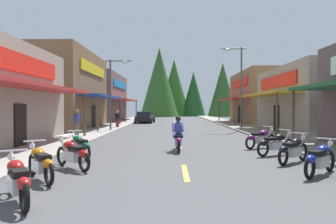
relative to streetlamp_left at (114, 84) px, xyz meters
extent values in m
cube|color=#4C4C4F|center=(4.95, 0.91, -3.81)|extent=(9.75, 79.34, 0.10)
cube|color=#9E9991|center=(-1.28, 0.91, -3.70)|extent=(2.71, 79.34, 0.12)
cube|color=gray|center=(11.18, 0.91, -3.70)|extent=(2.71, 79.34, 0.12)
cube|color=#E0C64C|center=(4.95, -15.30, -3.75)|extent=(0.16, 2.40, 0.01)
cube|color=#E0C64C|center=(4.95, -8.78, -3.75)|extent=(0.16, 2.40, 0.01)
cube|color=#E0C64C|center=(4.95, -2.25, -3.75)|extent=(0.16, 2.40, 0.01)
cube|color=#E0C64C|center=(4.95, 2.89, -3.75)|extent=(0.16, 2.40, 0.01)
cube|color=#E0C64C|center=(4.95, 8.39, -3.75)|extent=(0.16, 2.40, 0.01)
cube|color=#E0C64C|center=(4.95, 14.55, -3.75)|extent=(0.16, 2.40, 0.01)
cube|color=#E0C64C|center=(4.95, 21.07, -3.75)|extent=(0.16, 2.40, 0.01)
cube|color=#E0C64C|center=(4.95, 27.43, -3.75)|extent=(0.16, 2.40, 0.01)
cube|color=#B72D28|center=(-1.74, -10.02, -0.86)|extent=(1.80, 10.81, 0.16)
cylinder|color=brown|center=(-1.04, -4.82, -2.35)|extent=(0.14, 0.14, 2.82)
cube|color=red|center=(-2.58, -10.02, 0.28)|extent=(0.10, 8.41, 0.90)
cube|color=black|center=(-2.60, -10.02, -2.71)|extent=(0.08, 1.10, 2.10)
cube|color=brown|center=(-6.54, 3.70, -0.30)|extent=(7.81, 11.54, 6.90)
cube|color=navy|center=(-1.74, 3.70, -0.86)|extent=(1.80, 10.39, 0.16)
cylinder|color=brown|center=(-1.04, -1.29, -2.35)|extent=(0.14, 0.14, 2.82)
cylinder|color=brown|center=(-1.04, 8.70, -2.35)|extent=(0.14, 0.14, 2.82)
cube|color=yellow|center=(-2.58, 3.70, 1.63)|extent=(0.10, 8.08, 0.90)
cube|color=black|center=(-2.60, 3.70, -2.71)|extent=(0.08, 1.10, 2.10)
cube|color=brown|center=(-6.51, 18.14, -0.54)|extent=(7.75, 13.40, 6.43)
cube|color=#B72D28|center=(-1.74, 18.14, -0.86)|extent=(1.80, 12.06, 0.16)
cylinder|color=brown|center=(-1.04, 12.31, -2.35)|extent=(0.14, 0.14, 2.82)
cylinder|color=brown|center=(-1.04, 23.97, -2.35)|extent=(0.14, 0.14, 2.82)
cube|color=#197FCC|center=(-2.58, 18.14, 1.26)|extent=(0.10, 9.38, 0.90)
cube|color=black|center=(-2.60, 18.14, -2.71)|extent=(0.08, 1.10, 2.10)
cylinder|color=brown|center=(10.94, -8.17, -2.35)|extent=(0.14, 0.14, 2.82)
cube|color=gray|center=(16.04, -0.94, -1.27)|extent=(7.01, 10.93, 4.98)
cube|color=gold|center=(11.64, -0.94, -0.86)|extent=(1.80, 9.84, 0.16)
cylinder|color=brown|center=(10.94, -5.66, -2.35)|extent=(0.14, 0.14, 2.82)
cylinder|color=brown|center=(10.94, 3.78, -2.35)|extent=(0.14, 0.14, 2.82)
cube|color=red|center=(12.48, -0.94, 0.13)|extent=(0.10, 7.65, 0.90)
cube|color=black|center=(12.50, -0.94, -2.71)|extent=(0.08, 1.10, 2.10)
cube|color=olive|center=(15.90, 12.07, -0.73)|extent=(6.72, 11.86, 6.06)
cube|color=#B72D28|center=(11.64, 12.07, -0.86)|extent=(1.80, 10.67, 0.16)
cylinder|color=brown|center=(10.94, 6.94, -2.35)|extent=(0.14, 0.14, 2.82)
cylinder|color=brown|center=(10.94, 17.21, -2.35)|extent=(0.14, 0.14, 2.82)
cube|color=red|center=(12.48, 12.07, 0.97)|extent=(0.10, 8.30, 0.90)
cube|color=black|center=(12.50, 12.07, -2.71)|extent=(0.08, 1.10, 2.10)
cylinder|color=#474C51|center=(-0.33, 0.00, -0.90)|extent=(0.14, 0.14, 5.70)
cylinder|color=#474C51|center=(0.31, 0.00, 1.85)|extent=(2.07, 0.10, 0.10)
ellipsoid|color=silver|center=(0.83, 0.00, 1.75)|extent=(0.50, 0.30, 0.24)
cylinder|color=#474C51|center=(10.22, 0.78, -0.36)|extent=(0.14, 0.14, 6.80)
cylinder|color=#474C51|center=(9.59, 0.78, 2.94)|extent=(2.07, 0.10, 0.10)
ellipsoid|color=silver|center=(9.06, 0.78, 2.84)|extent=(0.50, 0.30, 0.24)
torus|color=black|center=(9.34, -15.10, -3.44)|extent=(0.53, 0.52, 0.64)
torus|color=black|center=(8.27, -16.15, -3.44)|extent=(0.53, 0.52, 0.64)
cube|color=silver|center=(8.81, -15.62, -3.36)|extent=(0.70, 0.69, 0.32)
ellipsoid|color=navy|center=(8.95, -15.48, -3.04)|extent=(0.62, 0.62, 0.28)
cube|color=black|center=(8.63, -15.80, -3.08)|extent=(0.62, 0.62, 0.12)
ellipsoid|color=navy|center=(8.31, -16.11, -3.21)|extent=(0.48, 0.48, 0.24)
cylinder|color=silver|center=(9.25, -15.19, -3.11)|extent=(0.31, 0.30, 0.71)
cylinder|color=silver|center=(9.17, -15.27, -2.74)|extent=(0.45, 0.46, 0.04)
sphere|color=white|center=(9.37, -15.08, -2.91)|extent=(0.16, 0.16, 0.16)
torus|color=black|center=(9.35, -13.17, -3.44)|extent=(0.53, 0.51, 0.64)
torus|color=black|center=(8.26, -14.20, -3.44)|extent=(0.53, 0.51, 0.64)
cube|color=silver|center=(8.80, -13.69, -3.36)|extent=(0.70, 0.68, 0.32)
ellipsoid|color=black|center=(8.95, -13.55, -3.04)|extent=(0.63, 0.62, 0.28)
cube|color=black|center=(8.62, -13.86, -3.08)|extent=(0.63, 0.62, 0.12)
ellipsoid|color=black|center=(8.29, -14.17, -3.21)|extent=(0.48, 0.48, 0.24)
cylinder|color=silver|center=(9.25, -13.26, -3.11)|extent=(0.31, 0.30, 0.71)
cylinder|color=silver|center=(9.16, -13.34, -2.74)|extent=(0.44, 0.46, 0.04)
sphere|color=white|center=(9.37, -13.15, -2.91)|extent=(0.16, 0.16, 0.16)
torus|color=black|center=(9.42, -11.60, -3.44)|extent=(0.60, 0.41, 0.64)
torus|color=black|center=(8.13, -12.36, -3.44)|extent=(0.60, 0.41, 0.64)
cube|color=silver|center=(8.77, -11.98, -3.36)|extent=(0.74, 0.60, 0.32)
ellipsoid|color=black|center=(8.94, -11.88, -3.04)|extent=(0.64, 0.56, 0.28)
cube|color=black|center=(8.56, -12.11, -3.08)|extent=(0.66, 0.55, 0.12)
ellipsoid|color=black|center=(8.17, -12.34, -3.21)|extent=(0.50, 0.43, 0.24)
cylinder|color=silver|center=(9.31, -11.66, -3.11)|extent=(0.35, 0.24, 0.71)
cylinder|color=silver|center=(9.20, -11.72, -2.74)|extent=(0.34, 0.54, 0.04)
sphere|color=white|center=(9.44, -11.58, -2.91)|extent=(0.16, 0.16, 0.16)
torus|color=black|center=(9.40, -9.39, -3.44)|extent=(0.58, 0.45, 0.64)
torus|color=black|center=(8.17, -10.25, -3.44)|extent=(0.58, 0.45, 0.64)
cube|color=silver|center=(8.78, -9.82, -3.36)|extent=(0.73, 0.63, 0.32)
ellipsoid|color=#721972|center=(8.95, -9.71, -3.04)|extent=(0.64, 0.58, 0.28)
cube|color=black|center=(8.58, -9.96, -3.08)|extent=(0.65, 0.57, 0.12)
ellipsoid|color=#721972|center=(8.21, -10.22, -3.21)|extent=(0.50, 0.45, 0.24)
cylinder|color=silver|center=(9.29, -9.47, -3.11)|extent=(0.34, 0.26, 0.71)
cylinder|color=silver|center=(9.19, -9.54, -2.74)|extent=(0.38, 0.52, 0.04)
sphere|color=white|center=(9.42, -9.38, -2.91)|extent=(0.16, 0.16, 0.16)
torus|color=black|center=(0.96, -17.68, -3.44)|extent=(0.45, 0.58, 0.64)
torus|color=black|center=(1.84, -18.90, -3.44)|extent=(0.45, 0.58, 0.64)
cube|color=silver|center=(1.40, -18.29, -3.36)|extent=(0.64, 0.73, 0.32)
ellipsoid|color=#A51414|center=(1.28, -18.12, -3.04)|extent=(0.59, 0.64, 0.28)
cube|color=black|center=(1.54, -18.49, -3.08)|extent=(0.58, 0.65, 0.12)
ellipsoid|color=#A51414|center=(1.81, -18.86, -3.21)|extent=(0.45, 0.50, 0.24)
cylinder|color=silver|center=(1.04, -17.78, -3.11)|extent=(0.27, 0.34, 0.71)
cylinder|color=silver|center=(1.11, -17.88, -2.74)|extent=(0.51, 0.38, 0.04)
sphere|color=white|center=(0.94, -17.65, -2.91)|extent=(0.16, 0.16, 0.16)
torus|color=black|center=(0.57, -15.76, -3.44)|extent=(0.48, 0.56, 0.64)
torus|color=black|center=(1.50, -16.93, -3.44)|extent=(0.48, 0.56, 0.64)
cube|color=silver|center=(1.04, -16.35, -3.36)|extent=(0.65, 0.72, 0.32)
ellipsoid|color=#BF660C|center=(0.91, -16.19, -3.04)|extent=(0.60, 0.64, 0.28)
cube|color=black|center=(1.19, -16.54, -3.08)|extent=(0.59, 0.64, 0.12)
ellipsoid|color=#BF660C|center=(1.47, -16.89, -3.21)|extent=(0.46, 0.49, 0.24)
cylinder|color=silver|center=(0.65, -15.86, -3.11)|extent=(0.28, 0.33, 0.71)
cylinder|color=silver|center=(0.73, -15.95, -2.74)|extent=(0.49, 0.40, 0.04)
sphere|color=white|center=(0.55, -15.74, -2.91)|extent=(0.16, 0.16, 0.16)
torus|color=black|center=(0.85, -14.22, -3.44)|extent=(0.52, 0.52, 0.64)
torus|color=black|center=(1.91, -15.28, -3.44)|extent=(0.52, 0.52, 0.64)
cube|color=silver|center=(1.38, -14.75, -3.36)|extent=(0.69, 0.69, 0.32)
ellipsoid|color=#A51414|center=(1.24, -14.61, -3.04)|extent=(0.62, 0.62, 0.28)
cube|color=black|center=(1.56, -14.92, -3.08)|extent=(0.62, 0.62, 0.12)
ellipsoid|color=#A51414|center=(1.88, -15.24, -3.21)|extent=(0.48, 0.48, 0.24)
cylinder|color=silver|center=(0.94, -14.31, -3.11)|extent=(0.30, 0.31, 0.71)
cylinder|color=silver|center=(1.03, -14.39, -2.74)|extent=(0.45, 0.45, 0.04)
sphere|color=white|center=(0.83, -14.19, -2.91)|extent=(0.16, 0.16, 0.16)
torus|color=black|center=(0.56, -12.15, -3.44)|extent=(0.46, 0.57, 0.64)
torus|color=black|center=(1.45, -13.36, -3.44)|extent=(0.46, 0.57, 0.64)
cube|color=silver|center=(1.01, -12.75, -3.36)|extent=(0.64, 0.73, 0.32)
ellipsoid|color=#0C5933|center=(0.89, -12.59, -3.04)|extent=(0.59, 0.64, 0.28)
cube|color=black|center=(1.16, -12.96, -3.08)|extent=(0.58, 0.65, 0.12)
ellipsoid|color=#0C5933|center=(1.42, -13.32, -3.21)|extent=(0.45, 0.50, 0.24)
cylinder|color=silver|center=(0.64, -12.26, -3.11)|extent=(0.27, 0.33, 0.71)
cylinder|color=silver|center=(0.71, -12.35, -2.74)|extent=(0.51, 0.39, 0.04)
sphere|color=white|center=(0.54, -12.13, -2.91)|extent=(0.16, 0.16, 0.16)
torus|color=black|center=(4.80, -10.02, -3.44)|extent=(0.12, 0.64, 0.64)
torus|color=black|center=(4.85, -11.52, -3.44)|extent=(0.12, 0.64, 0.64)
cube|color=silver|center=(4.82, -10.77, -3.36)|extent=(0.30, 0.71, 0.32)
ellipsoid|color=#721972|center=(4.82, -10.57, -3.04)|extent=(0.34, 0.57, 0.28)
cube|color=black|center=(4.83, -11.02, -3.08)|extent=(0.30, 0.61, 0.12)
ellipsoid|color=#721972|center=(4.84, -11.47, -3.21)|extent=(0.25, 0.45, 0.24)
cylinder|color=silver|center=(4.81, -10.15, -3.11)|extent=(0.07, 0.37, 0.71)
cylinder|color=silver|center=(4.81, -10.27, -2.74)|extent=(0.60, 0.06, 0.04)
sphere|color=white|center=(4.80, -9.99, -2.91)|extent=(0.16, 0.16, 0.16)
ellipsoid|color=#333F8C|center=(4.83, -10.92, -2.71)|extent=(0.39, 0.39, 0.64)
sphere|color=black|center=(4.83, -10.87, -2.31)|extent=(0.24, 0.24, 0.24)
cylinder|color=#333F8C|center=(4.66, -10.75, -3.06)|extent=(0.15, 0.43, 0.24)
cylinder|color=#333F8C|center=(4.61, -10.62, -2.71)|extent=(0.11, 0.51, 0.40)
cylinder|color=#333F8C|center=(4.98, -10.74, -3.06)|extent=(0.15, 0.43, 0.24)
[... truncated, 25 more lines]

